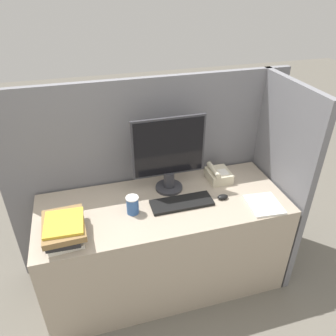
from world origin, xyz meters
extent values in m
plane|color=#666056|center=(0.00, 0.00, 0.00)|extent=(12.00, 12.00, 0.00)
cube|color=slate|center=(0.00, 0.68, 0.72)|extent=(2.02, 0.04, 1.44)
cube|color=slate|center=(0.85, 0.35, 0.72)|extent=(0.04, 0.70, 1.44)
cube|color=tan|center=(0.00, 0.32, 0.36)|extent=(1.62, 0.64, 0.72)
cylinder|color=#333338|center=(0.08, 0.47, 0.73)|extent=(0.18, 0.18, 0.02)
cylinder|color=#333338|center=(0.08, 0.47, 0.80)|extent=(0.07, 0.07, 0.11)
cube|color=#333338|center=(0.08, 0.48, 1.04)|extent=(0.49, 0.02, 0.41)
cube|color=black|center=(0.08, 0.47, 1.04)|extent=(0.46, 0.01, 0.38)
cube|color=black|center=(0.11, 0.28, 0.73)|extent=(0.40, 0.15, 0.02)
ellipsoid|color=black|center=(0.39, 0.26, 0.74)|extent=(0.07, 0.05, 0.03)
cylinder|color=#335999|center=(-0.21, 0.28, 0.77)|extent=(0.08, 0.08, 0.11)
cylinder|color=white|center=(-0.21, 0.28, 0.83)|extent=(0.08, 0.08, 0.01)
cube|color=silver|center=(-0.62, 0.19, 0.73)|extent=(0.21, 0.31, 0.03)
cube|color=#262628|center=(-0.62, 0.18, 0.76)|extent=(0.19, 0.29, 0.04)
cube|color=olive|center=(-0.61, 0.18, 0.80)|extent=(0.24, 0.31, 0.04)
cube|color=gold|center=(-0.61, 0.17, 0.83)|extent=(0.22, 0.24, 0.02)
cube|color=beige|center=(0.45, 0.48, 0.75)|extent=(0.15, 0.18, 0.07)
cube|color=white|center=(0.47, 0.46, 0.79)|extent=(0.07, 0.08, 0.00)
cylinder|color=beige|center=(0.41, 0.48, 0.81)|extent=(0.04, 0.18, 0.04)
cube|color=white|center=(0.62, 0.12, 0.73)|extent=(0.22, 0.24, 0.01)
camera|label=1|loc=(-0.43, -1.31, 2.03)|focal=35.00mm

